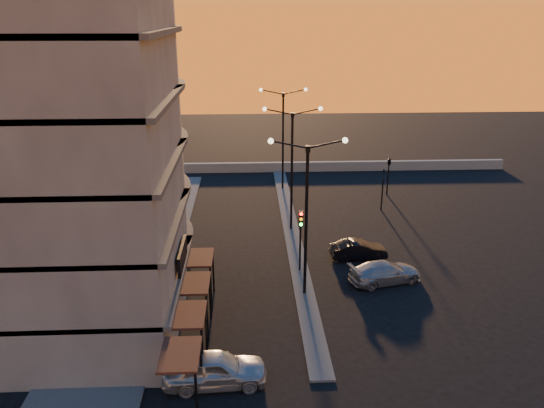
{
  "coord_description": "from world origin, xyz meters",
  "views": [
    {
      "loc": [
        -3.22,
        -27.71,
        15.81
      ],
      "look_at": [
        -1.72,
        4.69,
        4.07
      ],
      "focal_mm": 35.0,
      "sensor_mm": 36.0,
      "label": 1
    }
  ],
  "objects": [
    {
      "name": "signal_east_a",
      "position": [
        8.0,
        14.0,
        1.93
      ],
      "size": [
        0.13,
        0.16,
        3.6
      ],
      "color": "black",
      "rests_on": "ground"
    },
    {
      "name": "streetlamp_mid",
      "position": [
        0.0,
        10.0,
        5.59
      ],
      "size": [
        4.32,
        0.32,
        9.51
      ],
      "color": "black",
      "rests_on": "ground"
    },
    {
      "name": "median",
      "position": [
        0.0,
        10.0,
        0.06
      ],
      "size": [
        1.2,
        36.0,
        0.12
      ],
      "primitive_type": "cube",
      "color": "#4C4C49",
      "rests_on": "ground"
    },
    {
      "name": "car_sedan",
      "position": [
        4.18,
        4.79,
        0.63
      ],
      "size": [
        3.9,
        1.57,
        1.26
      ],
      "primitive_type": "imported",
      "rotation": [
        0.0,
        0.0,
        1.63
      ],
      "color": "black",
      "rests_on": "ground"
    },
    {
      "name": "streetlamp_far",
      "position": [
        0.0,
        20.0,
        5.59
      ],
      "size": [
        4.32,
        0.32,
        9.51
      ],
      "color": "black",
      "rests_on": "ground"
    },
    {
      "name": "streetlamp_near",
      "position": [
        0.0,
        0.0,
        5.59
      ],
      "size": [
        4.32,
        0.32,
        9.51
      ],
      "color": "black",
      "rests_on": "ground"
    },
    {
      "name": "sidewalk_west",
      "position": [
        -10.5,
        4.0,
        0.06
      ],
      "size": [
        5.0,
        40.0,
        0.12
      ],
      "primitive_type": "cube",
      "color": "#4C4C49",
      "rests_on": "ground"
    },
    {
      "name": "car_hatchback",
      "position": [
        -4.86,
        -7.84,
        0.79
      ],
      "size": [
        4.75,
        2.12,
        1.59
      ],
      "primitive_type": "imported",
      "rotation": [
        0.0,
        0.0,
        1.62
      ],
      "color": "#ABAFB3",
      "rests_on": "ground"
    },
    {
      "name": "car_wagon",
      "position": [
        5.15,
        1.36,
        0.66
      ],
      "size": [
        4.9,
        2.98,
        1.33
      ],
      "primitive_type": "imported",
      "rotation": [
        0.0,
        0.0,
        1.83
      ],
      "color": "#94989B",
      "rests_on": "ground"
    },
    {
      "name": "signal_east_b",
      "position": [
        9.5,
        18.0,
        3.1
      ],
      "size": [
        0.42,
        1.99,
        3.6
      ],
      "color": "black",
      "rests_on": "ground"
    },
    {
      "name": "ground",
      "position": [
        0.0,
        0.0,
        0.0
      ],
      "size": [
        120.0,
        120.0,
        0.0
      ],
      "primitive_type": "plane",
      "color": "black",
      "rests_on": "ground"
    },
    {
      "name": "traffic_light_main",
      "position": [
        0.0,
        2.87,
        2.89
      ],
      "size": [
        0.28,
        0.44,
        4.25
      ],
      "color": "black",
      "rests_on": "ground"
    },
    {
      "name": "parapet",
      "position": [
        2.0,
        26.0,
        0.5
      ],
      "size": [
        44.0,
        0.5,
        1.0
      ],
      "primitive_type": "cube",
      "color": "slate",
      "rests_on": "ground"
    },
    {
      "name": "building",
      "position": [
        -14.0,
        0.03,
        11.91
      ],
      "size": [
        14.35,
        17.08,
        25.0
      ],
      "color": "#645F58",
      "rests_on": "ground"
    }
  ]
}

